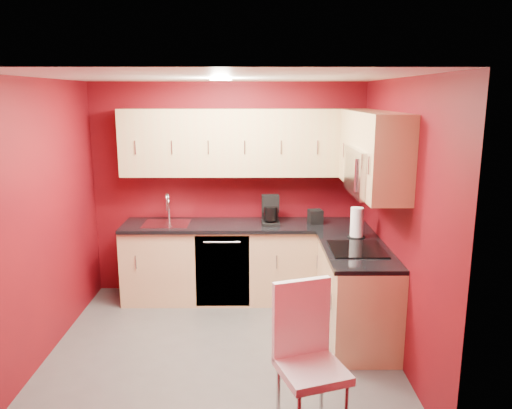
{
  "coord_description": "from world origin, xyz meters",
  "views": [
    {
      "loc": [
        0.29,
        -4.34,
        2.35
      ],
      "look_at": [
        0.32,
        0.55,
        1.27
      ],
      "focal_mm": 35.0,
      "sensor_mm": 36.0,
      "label": 1
    }
  ],
  "objects_px": {
    "coffee_maker": "(271,210)",
    "napkin_holder": "(315,217)",
    "microwave": "(373,172)",
    "dining_chair": "(312,362)",
    "paper_towel": "(357,223)",
    "sink": "(167,220)"
  },
  "relations": [
    {
      "from": "coffee_maker",
      "to": "napkin_holder",
      "type": "distance_m",
      "value": 0.52
    },
    {
      "from": "microwave",
      "to": "dining_chair",
      "type": "relative_size",
      "value": 0.71
    },
    {
      "from": "microwave",
      "to": "paper_towel",
      "type": "relative_size",
      "value": 2.43
    },
    {
      "from": "coffee_maker",
      "to": "paper_towel",
      "type": "distance_m",
      "value": 1.02
    },
    {
      "from": "napkin_holder",
      "to": "microwave",
      "type": "bearing_deg",
      "value": -68.28
    },
    {
      "from": "sink",
      "to": "paper_towel",
      "type": "height_order",
      "value": "sink"
    },
    {
      "from": "coffee_maker",
      "to": "dining_chair",
      "type": "relative_size",
      "value": 0.3
    },
    {
      "from": "microwave",
      "to": "coffee_maker",
      "type": "bearing_deg",
      "value": 133.27
    },
    {
      "from": "microwave",
      "to": "coffee_maker",
      "type": "height_order",
      "value": "microwave"
    },
    {
      "from": "sink",
      "to": "microwave",
      "type": "bearing_deg",
      "value": -25.6
    },
    {
      "from": "dining_chair",
      "to": "sink",
      "type": "bearing_deg",
      "value": 101.83
    },
    {
      "from": "napkin_holder",
      "to": "dining_chair",
      "type": "bearing_deg",
      "value": -97.21
    },
    {
      "from": "napkin_holder",
      "to": "paper_towel",
      "type": "height_order",
      "value": "paper_towel"
    },
    {
      "from": "coffee_maker",
      "to": "paper_towel",
      "type": "bearing_deg",
      "value": -34.32
    },
    {
      "from": "sink",
      "to": "coffee_maker",
      "type": "bearing_deg",
      "value": -2.15
    },
    {
      "from": "paper_towel",
      "to": "napkin_holder",
      "type": "bearing_deg",
      "value": 122.53
    },
    {
      "from": "sink",
      "to": "dining_chair",
      "type": "height_order",
      "value": "sink"
    },
    {
      "from": "microwave",
      "to": "sink",
      "type": "height_order",
      "value": "microwave"
    },
    {
      "from": "paper_towel",
      "to": "sink",
      "type": "bearing_deg",
      "value": 164.27
    },
    {
      "from": "microwave",
      "to": "dining_chair",
      "type": "bearing_deg",
      "value": -116.37
    },
    {
      "from": "coffee_maker",
      "to": "napkin_holder",
      "type": "height_order",
      "value": "coffee_maker"
    },
    {
      "from": "sink",
      "to": "napkin_holder",
      "type": "bearing_deg",
      "value": -0.63
    }
  ]
}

